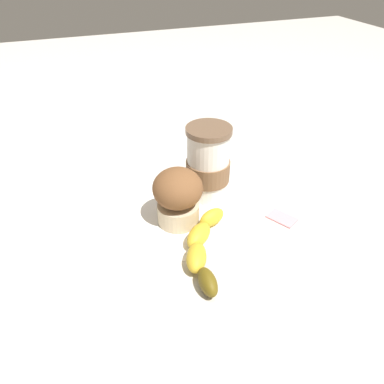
% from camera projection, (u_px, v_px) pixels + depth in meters
% --- Properties ---
extents(ground_plane, '(3.00, 3.00, 0.00)m').
position_uv_depth(ground_plane, '(192.00, 216.00, 0.69)').
color(ground_plane, beige).
extents(paper_napkin, '(0.24, 0.24, 0.00)m').
position_uv_depth(paper_napkin, '(192.00, 215.00, 0.69)').
color(paper_napkin, white).
rests_on(paper_napkin, ground_plane).
extents(coffee_cup, '(0.08, 0.08, 0.14)m').
position_uv_depth(coffee_cup, '(208.00, 164.00, 0.70)').
color(coffee_cup, silver).
rests_on(coffee_cup, paper_napkin).
extents(muffin, '(0.09, 0.09, 0.11)m').
position_uv_depth(muffin, '(178.00, 195.00, 0.64)').
color(muffin, beige).
rests_on(muffin, paper_napkin).
extents(banana, '(0.18, 0.12, 0.03)m').
position_uv_depth(banana, '(203.00, 246.00, 0.60)').
color(banana, gold).
rests_on(banana, paper_napkin).
extents(sugar_packet, '(0.06, 0.05, 0.01)m').
position_uv_depth(sugar_packet, '(282.00, 218.00, 0.68)').
color(sugar_packet, pink).
rests_on(sugar_packet, ground_plane).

